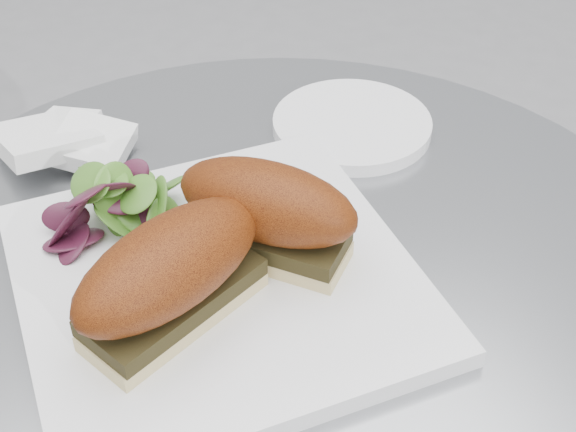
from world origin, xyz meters
The scene contains 6 objects.
plate centered at (-0.05, 0.00, 0.74)m, with size 0.29×0.29×0.02m, color white.
sandwich_left centered at (-0.09, -0.03, 0.79)m, with size 0.17×0.13×0.08m.
sandwich_right centered at (0.00, 0.01, 0.79)m, with size 0.15×0.15×0.08m.
salad centered at (-0.10, 0.09, 0.77)m, with size 0.10×0.10×0.05m, color #4B832B, non-canonical shape.
napkin centered at (-0.12, 0.22, 0.74)m, with size 0.11×0.11×0.02m, color white, non-canonical shape.
saucer centered at (0.14, 0.16, 0.74)m, with size 0.15×0.15×0.01m, color white.
Camera 1 is at (-0.17, -0.42, 1.17)m, focal length 50.00 mm.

